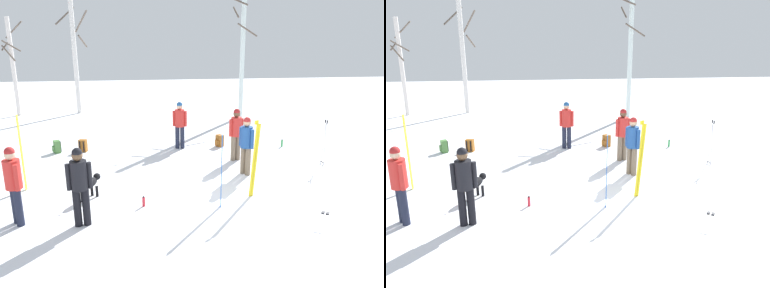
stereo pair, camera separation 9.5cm
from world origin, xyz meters
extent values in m
plane|color=white|center=(0.00, 0.00, 0.00)|extent=(60.00, 60.00, 0.00)
cylinder|color=black|center=(-3.05, -0.84, 0.41)|extent=(0.16, 0.16, 0.82)
cylinder|color=black|center=(-2.87, -0.81, 0.41)|extent=(0.16, 0.16, 0.82)
cylinder|color=black|center=(-2.96, -0.82, 1.13)|extent=(0.34, 0.34, 0.62)
sphere|color=brown|center=(-2.96, -0.82, 1.55)|extent=(0.22, 0.22, 0.22)
sphere|color=black|center=(-2.96, -0.82, 1.61)|extent=(0.21, 0.21, 0.21)
cylinder|color=black|center=(-3.16, -0.85, 1.11)|extent=(0.10, 0.10, 0.56)
cylinder|color=black|center=(-2.75, -0.79, 1.11)|extent=(0.10, 0.10, 0.56)
cylinder|color=#72604C|center=(1.27, 1.74, 0.41)|extent=(0.16, 0.16, 0.82)
cylinder|color=#72604C|center=(1.37, 1.59, 0.41)|extent=(0.16, 0.16, 0.82)
cylinder|color=#1E478C|center=(1.32, 1.66, 1.13)|extent=(0.34, 0.34, 0.62)
sphere|color=tan|center=(1.32, 1.66, 1.55)|extent=(0.22, 0.22, 0.22)
sphere|color=#B22626|center=(1.32, 1.66, 1.61)|extent=(0.21, 0.21, 0.21)
cylinder|color=#1E478C|center=(1.21, 1.84, 1.11)|extent=(0.10, 0.10, 0.56)
cylinder|color=#1E478C|center=(1.44, 1.49, 1.11)|extent=(0.10, 0.10, 0.56)
cylinder|color=#72604C|center=(1.29, 2.97, 0.41)|extent=(0.16, 0.16, 0.82)
cylinder|color=#72604C|center=(1.47, 3.02, 0.41)|extent=(0.16, 0.16, 0.82)
cylinder|color=red|center=(1.38, 3.00, 1.13)|extent=(0.34, 0.34, 0.62)
sphere|color=brown|center=(1.38, 3.00, 1.55)|extent=(0.22, 0.22, 0.22)
sphere|color=#B22626|center=(1.38, 3.00, 1.61)|extent=(0.21, 0.21, 0.21)
cylinder|color=red|center=(1.18, 2.94, 1.11)|extent=(0.10, 0.10, 0.56)
cylinder|color=red|center=(1.58, 3.05, 1.11)|extent=(0.10, 0.10, 0.56)
cylinder|color=#1E2338|center=(-4.27, -0.64, 0.41)|extent=(0.16, 0.16, 0.82)
cylinder|color=#1E2338|center=(-4.37, -0.50, 0.41)|extent=(0.16, 0.16, 0.82)
cylinder|color=red|center=(-4.32, -0.57, 1.13)|extent=(0.34, 0.34, 0.62)
sphere|color=beige|center=(-4.32, -0.57, 1.55)|extent=(0.22, 0.22, 0.22)
sphere|color=#B22626|center=(-4.32, -0.57, 1.61)|extent=(0.21, 0.21, 0.21)
cylinder|color=red|center=(-4.19, -0.74, 1.11)|extent=(0.10, 0.10, 0.56)
cylinder|color=red|center=(-4.45, -0.40, 1.11)|extent=(0.10, 0.10, 0.56)
cylinder|color=#1E2338|center=(-0.19, 4.59, 0.41)|extent=(0.16, 0.16, 0.82)
cylinder|color=#1E2338|center=(-0.37, 4.63, 0.41)|extent=(0.16, 0.16, 0.82)
cylinder|color=red|center=(-0.28, 4.61, 1.13)|extent=(0.34, 0.34, 0.62)
sphere|color=beige|center=(-0.28, 4.61, 1.55)|extent=(0.22, 0.22, 0.22)
sphere|color=#265999|center=(-0.28, 4.61, 1.61)|extent=(0.21, 0.21, 0.21)
cylinder|color=red|center=(-0.08, 4.57, 1.11)|extent=(0.10, 0.10, 0.56)
cylinder|color=red|center=(-0.49, 4.66, 1.11)|extent=(0.10, 0.10, 0.56)
ellipsoid|color=black|center=(-2.99, 0.51, 0.41)|extent=(0.49, 0.63, 0.26)
sphere|color=black|center=(-2.82, 0.80, 0.48)|extent=(0.18, 0.18, 0.18)
ellipsoid|color=black|center=(-2.79, 0.86, 0.46)|extent=(0.10, 0.12, 0.06)
cylinder|color=black|center=(-3.16, 0.21, 0.49)|extent=(0.13, 0.18, 0.17)
cylinder|color=black|center=(-2.96, 0.72, 0.14)|extent=(0.07, 0.07, 0.28)
cylinder|color=black|center=(-2.82, 0.64, 0.14)|extent=(0.07, 0.07, 0.28)
cylinder|color=black|center=(-3.15, 0.38, 0.14)|extent=(0.07, 0.07, 0.28)
cylinder|color=black|center=(-3.02, 0.30, 0.14)|extent=(0.07, 0.07, 0.28)
cube|color=yellow|center=(-4.72, 1.33, 0.96)|extent=(0.02, 0.08, 1.92)
cube|color=yellow|center=(-4.72, 1.33, 1.96)|extent=(0.02, 0.06, 0.10)
cube|color=yellow|center=(-4.73, 1.39, 0.96)|extent=(0.02, 0.08, 1.92)
cube|color=yellow|center=(-4.73, 1.39, 1.96)|extent=(0.02, 0.06, 0.10)
cube|color=yellow|center=(1.06, 0.13, 0.93)|extent=(0.21, 0.09, 1.86)
cube|color=yellow|center=(1.06, 0.13, 1.90)|extent=(0.07, 0.04, 0.10)
cube|color=yellow|center=(1.11, 0.15, 0.93)|extent=(0.21, 0.09, 1.86)
cube|color=yellow|center=(1.11, 0.15, 1.90)|extent=(0.07, 0.04, 0.10)
cube|color=blue|center=(0.14, -0.36, 0.83)|extent=(0.04, 0.12, 1.67)
cube|color=blue|center=(0.14, -0.36, 1.71)|extent=(0.03, 0.06, 0.10)
cube|color=blue|center=(0.12, -0.42, 0.83)|extent=(0.04, 0.12, 1.67)
cube|color=blue|center=(0.12, -0.42, 1.71)|extent=(0.03, 0.06, 0.10)
cube|color=white|center=(2.41, -1.15, 0.01)|extent=(1.15, 1.51, 0.02)
cube|color=#333338|center=(2.44, -1.11, 0.03)|extent=(0.12, 0.13, 0.03)
cube|color=white|center=(2.33, -1.09, 0.01)|extent=(1.15, 1.51, 0.02)
cube|color=#333338|center=(2.36, -1.05, 0.03)|extent=(0.12, 0.13, 0.03)
cylinder|color=#B2B2BC|center=(4.03, 2.24, 0.67)|extent=(0.02, 0.10, 1.34)
cylinder|color=black|center=(4.03, 2.24, 1.39)|extent=(0.04, 0.04, 0.10)
cylinder|color=black|center=(4.03, 2.24, 0.07)|extent=(0.07, 0.07, 0.01)
cylinder|color=#B2B2BC|center=(4.03, 2.13, 0.67)|extent=(0.02, 0.10, 1.34)
cylinder|color=black|center=(4.03, 2.13, 1.39)|extent=(0.04, 0.04, 0.10)
cylinder|color=black|center=(4.03, 2.13, 0.07)|extent=(0.07, 0.07, 0.01)
cube|color=#99591E|center=(1.22, 4.67, 0.22)|extent=(0.30, 0.33, 0.44)
cube|color=#99591E|center=(1.11, 4.60, 0.15)|extent=(0.15, 0.20, 0.20)
cube|color=black|center=(1.28, 4.79, 0.22)|extent=(0.04, 0.04, 0.37)
cube|color=black|center=(1.36, 4.66, 0.22)|extent=(0.04, 0.04, 0.37)
cube|color=#99591E|center=(-3.74, 4.68, 0.22)|extent=(0.30, 0.26, 0.44)
cube|color=#99591E|center=(-3.70, 4.80, 0.15)|extent=(0.20, 0.11, 0.20)
cube|color=black|center=(-3.70, 4.55, 0.22)|extent=(0.04, 0.03, 0.37)
cube|color=black|center=(-3.83, 4.58, 0.22)|extent=(0.04, 0.03, 0.37)
cube|color=#4C7F3F|center=(-4.62, 4.68, 0.22)|extent=(0.28, 0.32, 0.44)
cube|color=#4C7F3F|center=(-4.74, 4.63, 0.15)|extent=(0.13, 0.20, 0.20)
cube|color=black|center=(-4.55, 4.79, 0.22)|extent=(0.04, 0.04, 0.37)
cube|color=black|center=(-4.49, 4.66, 0.22)|extent=(0.04, 0.04, 0.37)
cylinder|color=green|center=(3.52, 4.29, 0.13)|extent=(0.07, 0.07, 0.25)
cylinder|color=black|center=(3.52, 4.29, 0.27)|extent=(0.05, 0.05, 0.02)
cylinder|color=red|center=(-1.67, -0.08, 0.11)|extent=(0.07, 0.07, 0.22)
cylinder|color=black|center=(-1.67, -0.08, 0.24)|extent=(0.05, 0.05, 0.02)
cylinder|color=silver|center=(-8.09, 11.99, 2.50)|extent=(0.21, 0.21, 5.00)
cylinder|color=brown|center=(-7.93, 11.62, 3.59)|extent=(0.81, 0.41, 0.59)
cylinder|color=brown|center=(-7.97, 12.45, 4.39)|extent=(0.99, 0.32, 0.87)
cylinder|color=brown|center=(-8.13, 11.70, 3.24)|extent=(0.64, 0.17, 0.80)
cylinder|color=brown|center=(-8.32, 12.18, 3.68)|extent=(0.47, 0.56, 0.66)
cylinder|color=silver|center=(-5.01, 12.25, 3.19)|extent=(0.24, 0.24, 6.37)
cylinder|color=brown|center=(-5.42, 12.66, 5.11)|extent=(0.92, 0.92, 0.98)
cylinder|color=brown|center=(-4.61, 12.63, 4.83)|extent=(0.85, 0.90, 1.10)
cylinder|color=brown|center=(-4.53, 12.13, 3.82)|extent=(0.33, 1.02, 0.64)
cylinder|color=silver|center=(3.46, 9.86, 3.65)|extent=(0.23, 0.23, 7.29)
cylinder|color=brown|center=(3.04, 9.50, 5.64)|extent=(0.81, 0.92, 0.52)
cylinder|color=brown|center=(3.07, 9.84, 5.16)|extent=(0.12, 0.84, 0.58)
cylinder|color=brown|center=(3.53, 9.36, 4.33)|extent=(1.05, 0.22, 0.64)
camera|label=1|loc=(-1.65, -7.93, 3.73)|focal=33.43mm
camera|label=2|loc=(-1.55, -7.94, 3.73)|focal=33.43mm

